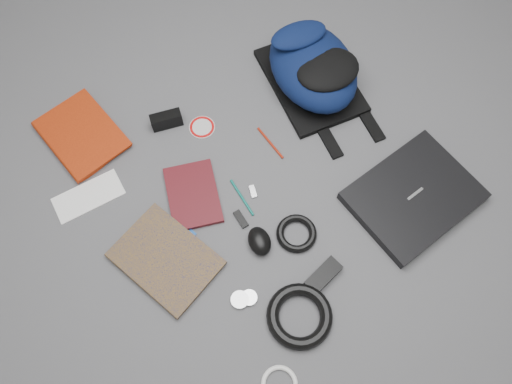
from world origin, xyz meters
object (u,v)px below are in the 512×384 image
comic_book (140,287)px  power_brick (323,276)px  mouse (259,241)px  laptop (413,196)px  compact_camera (167,120)px  backpack (313,67)px  dvd_case (193,195)px  textbook_red (54,153)px

comic_book → power_brick: (0.47, -0.24, 0.00)m
mouse → power_brick: (0.11, -0.18, -0.01)m
laptop → mouse: (-0.48, 0.12, 0.01)m
mouse → compact_camera: bearing=106.7°
backpack → laptop: size_ratio=1.12×
laptop → compact_camera: compact_camera is taller
backpack → dvd_case: 0.58m
backpack → power_brick: 0.69m
backpack → mouse: backpack is taller
laptop → dvd_case: (-0.58, 0.36, -0.01)m
compact_camera → textbook_red: bearing=-179.1°
backpack → compact_camera: size_ratio=4.09×
textbook_red → mouse: mouse is taller
comic_book → mouse: mouse is taller
laptop → power_brick: (-0.38, -0.06, -0.00)m
mouse → dvd_case: bearing=123.5°
comic_book → mouse: bearing=-29.3°
comic_book → dvd_case: comic_book is taller
textbook_red → dvd_case: (0.32, -0.35, -0.01)m
compact_camera → comic_book: bearing=-111.4°
dvd_case → mouse: size_ratio=2.35×
textbook_red → compact_camera: bearing=-22.5°
backpack → compact_camera: 0.51m
comic_book → compact_camera: size_ratio=2.89×
backpack → mouse: size_ratio=4.51×
dvd_case → comic_book: bearing=-128.9°
dvd_case → power_brick: bearing=-46.8°
backpack → dvd_case: size_ratio=1.92×
compact_camera → mouse: compact_camera is taller
laptop → mouse: size_ratio=4.03×
compact_camera → backpack: bearing=2.0°
textbook_red → mouse: size_ratio=3.07×
power_brick → laptop: bearing=-3.8°
laptop → comic_book: 0.86m
comic_book → power_brick: bearing=-47.1°
textbook_red → comic_book: bearing=-94.4°
backpack → comic_book: backpack is taller
backpack → dvd_case: backpack is taller
textbook_red → comic_book: textbook_red is taller
mouse → power_brick: mouse is taller
backpack → comic_book: 0.89m
laptop → textbook_red: size_ratio=1.31×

